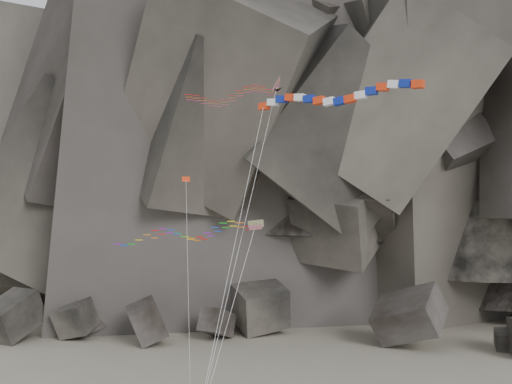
% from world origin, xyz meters
% --- Properties ---
extents(headland, '(110.00, 70.00, 84.00)m').
position_xyz_m(headland, '(0.00, 70.00, 42.00)').
color(headland, '#575047').
rests_on(headland, ground).
extents(boulder_field, '(70.78, 19.20, 8.95)m').
position_xyz_m(boulder_field, '(-9.96, 34.07, 2.35)').
color(boulder_field, '#47423F').
rests_on(boulder_field, ground).
extents(delta_kite, '(8.66, 9.45, 26.83)m').
position_xyz_m(delta_kite, '(-1.28, 3.85, 26.86)').
color(delta_kite, red).
rests_on(delta_kite, ground).
extents(banner_kite, '(15.47, 7.76, 24.80)m').
position_xyz_m(banner_kite, '(7.61, -0.07, 25.67)').
color(banner_kite, red).
rests_on(banner_kite, ground).
extents(parafoil_kite, '(12.11, 4.46, 15.20)m').
position_xyz_m(parafoil_kite, '(-3.88, -0.53, 15.69)').
color(parafoil_kite, yellow).
rests_on(parafoil_kite, ground).
extents(pennant_kite, '(2.18, 4.90, 18.43)m').
position_xyz_m(pennant_kite, '(-3.29, -0.68, 16.74)').
color(pennant_kite, red).
rests_on(pennant_kite, ground).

